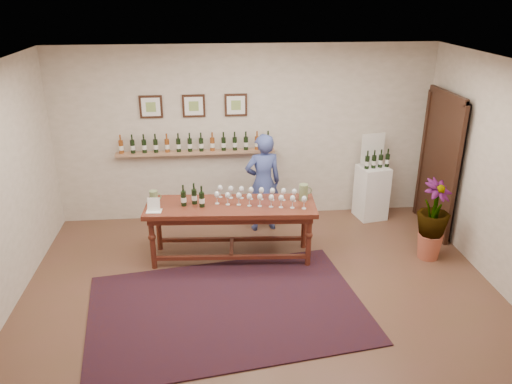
{
  "coord_description": "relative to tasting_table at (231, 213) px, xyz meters",
  "views": [
    {
      "loc": [
        -0.59,
        -5.18,
        3.58
      ],
      "look_at": [
        0.0,
        0.8,
        1.1
      ],
      "focal_mm": 35.0,
      "sensor_mm": 36.0,
      "label": 1
    }
  ],
  "objects": [
    {
      "name": "display_pedestal",
      "position": [
        2.37,
        1.14,
        -0.26
      ],
      "size": [
        0.52,
        0.52,
        0.88
      ],
      "primitive_type": "cube",
      "rotation": [
        0.0,
        0.0,
        0.18
      ],
      "color": "white",
      "rests_on": "ground"
    },
    {
      "name": "table_bottles",
      "position": [
        -0.5,
        0.04,
        0.28
      ],
      "size": [
        0.33,
        0.23,
        0.32
      ],
      "primitive_type": null,
      "rotation": [
        0.0,
        0.0,
        -0.24
      ],
      "color": "black",
      "rests_on": "tasting_table"
    },
    {
      "name": "tasting_table",
      "position": [
        0.0,
        0.0,
        0.0
      ],
      "size": [
        2.37,
        0.9,
        0.82
      ],
      "rotation": [
        0.0,
        0.0,
        -0.07
      ],
      "color": "#4D2313",
      "rests_on": "ground"
    },
    {
      "name": "info_sign",
      "position": [
        2.37,
        1.25,
        0.46
      ],
      "size": [
        0.4,
        0.09,
        0.55
      ],
      "primitive_type": "cube",
      "rotation": [
        0.0,
        0.0,
        0.18
      ],
      "color": "white",
      "rests_on": "display_pedestal"
    },
    {
      "name": "rug",
      "position": [
        -0.12,
        -1.23,
        -0.69
      ],
      "size": [
        3.51,
        2.59,
        0.02
      ],
      "primitive_type": "cube",
      "rotation": [
        0.0,
        0.0,
        0.14
      ],
      "color": "#46160C",
      "rests_on": "ground"
    },
    {
      "name": "menu_card",
      "position": [
        -1.02,
        -0.11,
        0.21
      ],
      "size": [
        0.21,
        0.16,
        0.18
      ],
      "primitive_type": "cube",
      "rotation": [
        0.0,
        0.0,
        -0.07
      ],
      "color": "white",
      "rests_on": "tasting_table"
    },
    {
      "name": "pitcher_right",
      "position": [
        1.02,
        0.06,
        0.24
      ],
      "size": [
        0.15,
        0.15,
        0.23
      ],
      "primitive_type": null,
      "rotation": [
        0.0,
        0.0,
        -0.03
      ],
      "color": "#6A794B",
      "rests_on": "tasting_table"
    },
    {
      "name": "table_glasses",
      "position": [
        0.35,
        0.03,
        0.22
      ],
      "size": [
        1.41,
        0.62,
        0.19
      ],
      "primitive_type": null,
      "rotation": [
        0.0,
        0.0,
        -0.23
      ],
      "color": "silver",
      "rests_on": "tasting_table"
    },
    {
      "name": "room_shell",
      "position": [
        2.44,
        0.8,
        0.42
      ],
      "size": [
        6.0,
        6.0,
        6.0
      ],
      "color": "beige",
      "rests_on": "ground"
    },
    {
      "name": "pitcher_left",
      "position": [
        -1.04,
        0.09,
        0.23
      ],
      "size": [
        0.14,
        0.14,
        0.21
      ],
      "primitive_type": null,
      "rotation": [
        0.0,
        0.0,
        0.06
      ],
      "color": "#6A794B",
      "rests_on": "tasting_table"
    },
    {
      "name": "pedestal_bottles",
      "position": [
        2.41,
        1.1,
        0.32
      ],
      "size": [
        0.28,
        0.12,
        0.27
      ],
      "primitive_type": null,
      "rotation": [
        0.0,
        0.0,
        0.18
      ],
      "color": "black",
      "rests_on": "display_pedestal"
    },
    {
      "name": "person",
      "position": [
        0.54,
        0.87,
        0.08
      ],
      "size": [
        0.62,
        0.45,
        1.56
      ],
      "primitive_type": "imported",
      "rotation": [
        0.0,
        0.0,
        3.29
      ],
      "color": "#3A498A",
      "rests_on": "ground"
    },
    {
      "name": "ground",
      "position": [
        0.32,
        -1.06,
        -0.7
      ],
      "size": [
        6.0,
        6.0,
        0.0
      ],
      "primitive_type": "plane",
      "color": "brown",
      "rests_on": "ground"
    },
    {
      "name": "potted_plant",
      "position": [
        2.79,
        -0.28,
        -0.11
      ],
      "size": [
        0.73,
        0.73,
        1.01
      ],
      "rotation": [
        0.0,
        0.0,
        0.53
      ],
      "color": "#A95038",
      "rests_on": "ground"
    }
  ]
}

